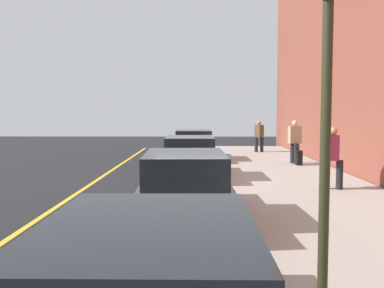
% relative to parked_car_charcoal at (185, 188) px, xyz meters
% --- Properties ---
extents(ground_plane, '(56.00, 56.00, 0.00)m').
position_rel_parked_car_charcoal_xyz_m(ground_plane, '(5.54, 0.02, -0.76)').
color(ground_plane, black).
extents(sidewalk, '(28.00, 4.60, 0.15)m').
position_rel_parked_car_charcoal_xyz_m(sidewalk, '(5.54, -3.28, -0.68)').
color(sidewalk, '#A39E93').
rests_on(sidewalk, ground).
extents(lane_stripe_centre, '(28.00, 0.14, 0.01)m').
position_rel_parked_car_charcoal_xyz_m(lane_stripe_centre, '(5.54, 3.22, -0.76)').
color(lane_stripe_centre, gold).
rests_on(lane_stripe_centre, ground).
extents(snow_bank_curb, '(6.91, 0.56, 0.22)m').
position_rel_parked_car_charcoal_xyz_m(snow_bank_curb, '(1.58, -0.68, -0.65)').
color(snow_bank_curb, white).
rests_on(snow_bank_curb, ground).
extents(parked_car_charcoal, '(4.84, 2.03, 1.51)m').
position_rel_parked_car_charcoal_xyz_m(parked_car_charcoal, '(0.00, 0.00, 0.00)').
color(parked_car_charcoal, black).
rests_on(parked_car_charcoal, ground).
extents(parked_car_black, '(4.34, 1.93, 1.51)m').
position_rel_parked_car_charcoal_xyz_m(parked_car_black, '(5.92, 0.02, -0.00)').
color(parked_car_black, black).
rests_on(parked_car_black, ground).
extents(parked_car_red, '(4.74, 1.95, 1.51)m').
position_rel_parked_car_charcoal_xyz_m(parked_car_red, '(11.60, -0.03, -0.00)').
color(parked_car_red, black).
rests_on(parked_car_red, ground).
extents(pedestrian_tan_coat, '(0.60, 0.54, 1.84)m').
position_rel_parked_car_charcoal_xyz_m(pedestrian_tan_coat, '(9.73, -4.35, 0.37)').
color(pedestrian_tan_coat, black).
rests_on(pedestrian_tan_coat, sidewalk).
extents(pedestrian_burgundy_coat, '(0.52, 0.58, 1.76)m').
position_rel_parked_car_charcoal_xyz_m(pedestrian_burgundy_coat, '(3.46, -4.08, 0.33)').
color(pedestrian_burgundy_coat, black).
rests_on(pedestrian_burgundy_coat, sidewalk).
extents(pedestrian_brown_coat, '(0.55, 0.52, 1.72)m').
position_rel_parked_car_charcoal_xyz_m(pedestrian_brown_coat, '(15.36, -3.61, 0.31)').
color(pedestrian_brown_coat, black).
rests_on(pedestrian_brown_coat, sidewalk).
extents(traffic_light_pole, '(0.35, 0.26, 4.16)m').
position_rel_parked_car_charcoal_xyz_m(traffic_light_pole, '(-4.02, -1.73, 2.22)').
color(traffic_light_pole, '#2D2D19').
rests_on(traffic_light_pole, sidewalk).
extents(rolling_suitcase, '(0.34, 0.22, 0.97)m').
position_rel_parked_car_charcoal_xyz_m(rolling_suitcase, '(9.20, -4.43, -0.30)').
color(rolling_suitcase, black).
rests_on(rolling_suitcase, sidewalk).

